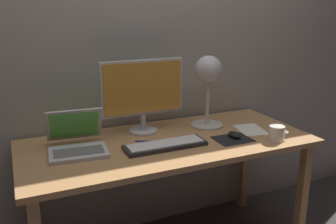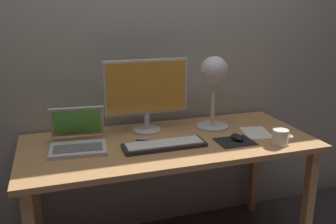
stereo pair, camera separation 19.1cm
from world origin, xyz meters
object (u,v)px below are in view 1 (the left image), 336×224
object	(u,v)px
laptop	(76,139)
coffee_mug	(277,133)
keyboard_main	(165,145)
mouse	(234,135)
monitor	(143,91)
pen	(147,141)
desk_lamp	(208,77)

from	to	relation	value
laptop	coffee_mug	distance (m)	1.08
keyboard_main	coffee_mug	xyz separation A→B (m)	(0.60, -0.16, 0.03)
laptop	keyboard_main	bearing A→B (deg)	-20.21
mouse	monitor	bearing A→B (deg)	145.36
keyboard_main	laptop	xyz separation A→B (m)	(-0.43, 0.16, 0.05)
pen	keyboard_main	bearing A→B (deg)	-61.83
laptop	pen	xyz separation A→B (m)	(0.37, -0.05, -0.05)
pen	coffee_mug	bearing A→B (deg)	-22.69
monitor	pen	world-z (taller)	monitor
keyboard_main	desk_lamp	size ratio (longest dim) A/B	1.01
desk_lamp	coffee_mug	xyz separation A→B (m)	(0.22, -0.38, -0.27)
coffee_mug	pen	bearing A→B (deg)	157.31
laptop	coffee_mug	world-z (taller)	laptop
desk_lamp	pen	xyz separation A→B (m)	(-0.43, -0.11, -0.31)
desk_lamp	coffee_mug	bearing A→B (deg)	-59.71
laptop	desk_lamp	bearing A→B (deg)	4.06
laptop	desk_lamp	size ratio (longest dim) A/B	0.75
mouse	pen	world-z (taller)	mouse
monitor	pen	distance (m)	0.29
keyboard_main	mouse	distance (m)	0.41
coffee_mug	desk_lamp	bearing A→B (deg)	120.29
keyboard_main	laptop	size ratio (longest dim) A/B	1.35
desk_lamp	mouse	xyz separation A→B (m)	(0.04, -0.25, -0.29)
keyboard_main	coffee_mug	bearing A→B (deg)	-15.41
desk_lamp	coffee_mug	distance (m)	0.52
desk_lamp	coffee_mug	size ratio (longest dim) A/B	3.68
laptop	mouse	distance (m)	0.86
coffee_mug	pen	distance (m)	0.71
monitor	coffee_mug	xyz separation A→B (m)	(0.62, -0.43, -0.21)
keyboard_main	pen	xyz separation A→B (m)	(-0.06, 0.11, -0.01)
monitor	laptop	bearing A→B (deg)	-164.91
pen	desk_lamp	bearing A→B (deg)	13.73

